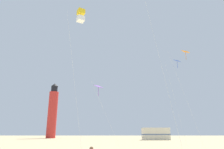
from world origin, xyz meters
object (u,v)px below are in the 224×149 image
kite_box_gold (81,16)px  kite_diamond_violet (99,88)px  lighthouse_distant (53,112)px  rv_van_cream (156,134)px  kite_diamond_blue (177,64)px  kite_diamond_orange (186,56)px

kite_box_gold → kite_diamond_violet: bearing=81.6°
lighthouse_distant → rv_van_cream: size_ratio=2.58×
kite_diamond_blue → kite_box_gold: 18.43m
kite_diamond_orange → lighthouse_distant: 47.16m
kite_diamond_orange → kite_box_gold: (-12.56, -9.34, 0.11)m
kite_diamond_violet → rv_van_cream: size_ratio=1.13×
kite_box_gold → rv_van_cream: 37.85m
kite_box_gold → rv_van_cream: size_ratio=1.90×
kite_diamond_orange → rv_van_cream: size_ratio=1.91×
kite_diamond_violet → kite_box_gold: bearing=-98.4°
kite_diamond_violet → lighthouse_distant: 42.43m
kite_box_gold → kite_diamond_orange: bearing=36.6°
kite_diamond_orange → lighthouse_distant: (-28.18, 37.63, -3.81)m
lighthouse_distant → rv_van_cream: (28.77, -13.03, -6.45)m
kite_box_gold → rv_van_cream: bearing=68.8°
kite_box_gold → rv_van_cream: (13.16, 33.94, -10.37)m
kite_diamond_orange → rv_van_cream: kite_diamond_orange is taller
kite_diamond_blue → kite_box_gold: bearing=-133.5°
lighthouse_distant → rv_van_cream: 32.24m
lighthouse_distant → rv_van_cream: lighthouse_distant is taller
kite_diamond_orange → kite_box_gold: size_ratio=1.01×
kite_diamond_orange → rv_van_cream: bearing=88.6°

